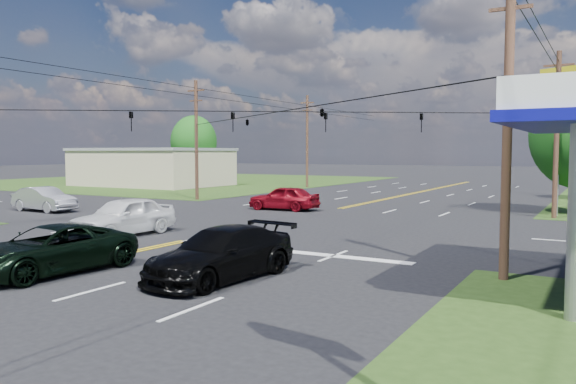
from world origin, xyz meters
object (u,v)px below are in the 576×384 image
Objects in this scene: suv_black at (222,253)px; tree_far_l at (194,142)px; pole_ne at (557,133)px; pickup_white at (124,216)px; retail_nw at (152,168)px; pole_right_far at (574,137)px; sedan_silver at (44,199)px; pole_left_far at (307,140)px; pickup_dkgreen at (50,249)px; pole_se at (508,113)px; pole_nw at (196,138)px.

tree_far_l is at bearing 135.98° from suv_black.
pole_ne reaches higher than pickup_white.
suv_black is (-7.35, -21.99, -4.14)m from pole_ne.
pole_ne reaches higher than tree_far_l.
pole_right_far is at bearing 7.94° from retail_nw.
pole_ne is at bearing -90.00° from pole_right_far.
pole_left_far is at bearing -3.92° from sedan_silver.
pole_right_far is at bearing 78.34° from pickup_dkgreen.
sedan_silver reaches higher than pickup_dkgreen.
pole_left_far is 2.10× the size of sedan_silver.
pickup_white reaches higher than sedan_silver.
pole_left_far reaches higher than sedan_silver.
pole_se is at bearing 30.12° from pickup_dkgreen.
suv_black is at bearing -108.49° from pole_ne.
suv_black is (-7.35, -40.99, -4.40)m from pole_right_far.
pole_left_far is (-26.00, 19.00, 0.25)m from pole_ne.
pickup_white is at bearing 176.54° from pole_se.
tree_far_l is 1.69× the size of pickup_white.
pole_ne is 1.09× the size of tree_far_l.
pole_ne is (43.00, -13.00, 2.92)m from retail_nw.
pole_left_far is at bearing -11.89° from tree_far_l.
pole_left_far is 31.34m from sedan_silver.
pole_ne is at bearing -36.16° from pole_left_far.
pole_se reaches higher than retail_nw.
pole_nw is 29.13m from suv_black.
pole_se is 17.04m from pickup_white.
pole_ne is 32.20m from pole_left_far.
retail_nw is 10.69m from tree_far_l.
pole_right_far is at bearing 85.88° from suv_black.
pickup_white is at bearing -75.25° from pole_left_far.
sedan_silver is at bearing -157.62° from pole_ne.
pole_nw is 1.79× the size of suv_black.
suv_black is at bearing -151.54° from pole_se.
pole_ne is 2.00× the size of sedan_silver.
retail_nw reaches higher than pickup_white.
pole_right_far reaches higher than pickup_white.
pole_nw is at bearing 136.36° from suv_black.
pickup_white is (26.47, -30.00, -1.12)m from retail_nw.
pole_right_far is at bearing -5.08° from tree_far_l.
pickup_dkgreen is at bearing -154.43° from pole_se.
pole_right_far is (0.00, 19.00, 0.25)m from pole_ne.
pole_right_far is 42.53m from sedan_silver.
pickup_dkgreen is at bearing -117.53° from pole_ne.
pole_left_far reaches higher than suv_black.
pole_ne is 50.54m from tree_far_l.
pole_left_far is 1.00× the size of pole_right_far.
pole_nw is 19.88m from pickup_white.
pole_nw is 19.00m from pole_left_far.
pole_right_far reaches higher than retail_nw.
pole_right_far is 1.85× the size of pickup_dkgreen.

